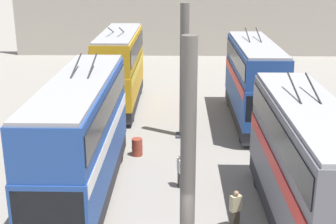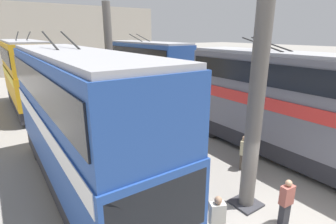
% 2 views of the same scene
% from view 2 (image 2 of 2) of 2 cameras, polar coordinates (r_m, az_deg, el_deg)
% --- Properties ---
extents(depot_back_wall, '(0.50, 36.00, 9.72)m').
position_cam_2_polar(depot_back_wall, '(42.06, -26.03, 13.98)').
color(depot_back_wall, '#A8A093').
rests_on(depot_back_wall, ground_plane).
extents(support_column_near, '(0.92, 0.92, 7.67)m').
position_cam_2_polar(support_column_near, '(8.60, 18.60, 1.98)').
color(support_column_near, '#605B56').
rests_on(support_column_near, ground_plane).
extents(support_column_far, '(0.92, 0.92, 7.67)m').
position_cam_2_polar(support_column_far, '(18.07, -12.54, 9.88)').
color(support_column_far, '#605B56').
rests_on(support_column_far, ground_plane).
extents(bus_left_near, '(10.31, 2.54, 5.59)m').
position_cam_2_polar(bus_left_near, '(13.25, 24.09, 2.48)').
color(bus_left_near, black).
rests_on(bus_left_near, ground_plane).
extents(bus_left_far, '(9.84, 2.54, 5.70)m').
position_cam_2_polar(bus_left_far, '(22.42, -4.51, 9.41)').
color(bus_left_far, black).
rests_on(bus_left_far, ground_plane).
extents(bus_right_mid, '(10.86, 2.54, 5.86)m').
position_cam_2_polar(bus_right_mid, '(9.77, -19.04, -0.79)').
color(bus_right_mid, black).
rests_on(bus_right_mid, ground_plane).
extents(bus_right_far, '(9.55, 2.54, 5.88)m').
position_cam_2_polar(bus_right_far, '(22.74, -28.49, 7.77)').
color(bus_right_far, black).
rests_on(bus_right_far, ground_plane).
extents(person_aisle_foreground, '(0.28, 0.44, 1.56)m').
position_cam_2_polar(person_aisle_foreground, '(9.26, 24.30, -17.31)').
color(person_aisle_foreground, '#2D2D33').
rests_on(person_aisle_foreground, ground_plane).
extents(person_by_right_row, '(0.39, 0.48, 1.60)m').
position_cam_2_polar(person_by_right_row, '(7.91, 10.59, -22.22)').
color(person_by_right_row, '#384251').
rests_on(person_by_right_row, ground_plane).
extents(person_by_left_row, '(0.40, 0.48, 1.56)m').
position_cam_2_polar(person_by_left_row, '(11.99, 16.11, -8.35)').
color(person_by_left_row, '#473D33').
rests_on(person_by_left_row, ground_plane).
extents(person_aisle_midway, '(0.47, 0.35, 1.59)m').
position_cam_2_polar(person_aisle_midway, '(13.00, -1.46, -5.56)').
color(person_aisle_midway, '#473D33').
rests_on(person_aisle_midway, ground_plane).
extents(oil_drum, '(0.59, 0.59, 0.93)m').
position_cam_2_polar(oil_drum, '(15.29, -16.16, -4.21)').
color(oil_drum, '#933828').
rests_on(oil_drum, ground_plane).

